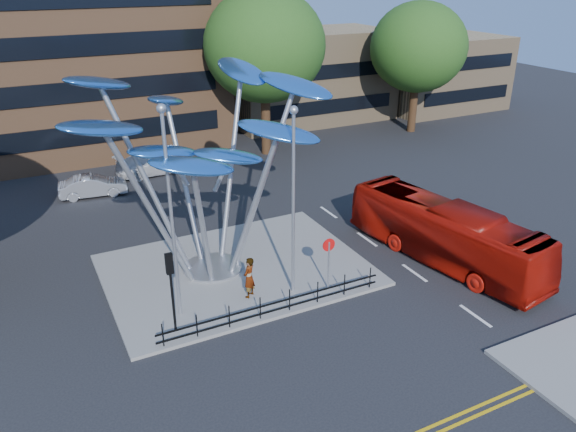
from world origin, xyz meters
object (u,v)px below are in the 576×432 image
street_lamp_right (293,187)px  no_entry_sign_island (329,255)px  tree_far (418,47)px  pedestrian (249,277)px  tree_right (265,46)px  leaf_sculpture (201,131)px  street_lamp_left (170,198)px  traffic_light_island (170,276)px  parked_car_mid (93,186)px  red_bus (445,233)px  parked_car_right (155,163)px

street_lamp_right → no_entry_sign_island: (1.50, -0.48, -3.28)m
tree_far → pedestrian: 30.45m
tree_far → pedestrian: size_ratio=5.76×
tree_right → leaf_sculpture: tree_right is taller
street_lamp_right → tree_right: bearing=68.5°
leaf_sculpture → street_lamp_left: (-2.43, -3.18, -1.52)m
tree_right → traffic_light_island: (-13.00, -19.50, -5.42)m
no_entry_sign_island → parked_car_mid: bearing=114.3°
traffic_light_island → pedestrian: bearing=14.9°
pedestrian → parked_car_mid: (-4.04, 15.48, -0.41)m
no_entry_sign_island → parked_car_mid: (-7.43, 16.43, -1.14)m
street_lamp_right → leaf_sculpture: bearing=124.9°
red_bus → tree_right: bearing=82.0°
traffic_light_island → tree_far: bearing=35.8°
tree_far → street_lamp_left: 32.37m
tree_right → street_lamp_left: size_ratio=1.38×
leaf_sculpture → pedestrian: size_ratio=6.78×
no_entry_sign_island → tree_right: bearing=72.9°
street_lamp_left → leaf_sculpture: bearing=52.6°
traffic_light_island → parked_car_mid: bearing=91.5°
tree_right → street_lamp_right: tree_right is taller
tree_right → no_entry_sign_island: size_ratio=4.94×
red_bus → street_lamp_right: bearing=166.4°
traffic_light_island → parked_car_mid: 16.56m
tree_right → traffic_light_island: size_ratio=3.54×
no_entry_sign_island → pedestrian: (-3.39, 0.94, -0.73)m
traffic_light_island → parked_car_right: traffic_light_island is taller
no_entry_sign_island → pedestrian: bearing=164.5°
leaf_sculpture → pedestrian: (0.67, -3.22, -5.78)m
leaf_sculpture → parked_car_right: 15.93m
leaf_sculpture → pedestrian: 6.66m
red_bus → parked_car_right: (-9.36, 18.93, -0.72)m
no_entry_sign_island → pedestrian: 3.60m
leaf_sculpture → street_lamp_right: leaf_sculpture is taller
pedestrian → parked_car_mid: pedestrian is taller
street_lamp_left → parked_car_right: bearing=78.5°
parked_car_right → tree_far: bearing=-94.4°
traffic_light_island → pedestrian: traffic_light_island is taller
red_bus → street_lamp_left: bearing=165.8°
street_lamp_left → pedestrian: (3.11, -0.04, -4.27)m
street_lamp_left → no_entry_sign_island: street_lamp_left is taller
tree_far → parked_car_right: tree_far is taller
street_lamp_right → parked_car_right: (-1.36, 18.35, -4.32)m
street_lamp_right → parked_car_right: size_ratio=1.56×
leaf_sculpture → parked_car_right: size_ratio=2.39×
leaf_sculpture → parked_car_right: (1.21, 14.67, -6.10)m
no_entry_sign_island → red_bus: (6.50, -0.10, -0.32)m
pedestrian → parked_car_right: (0.54, 17.89, -0.31)m
tree_far → red_bus: size_ratio=1.01×
tree_right → tree_far: (14.00, 0.00, -0.93)m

